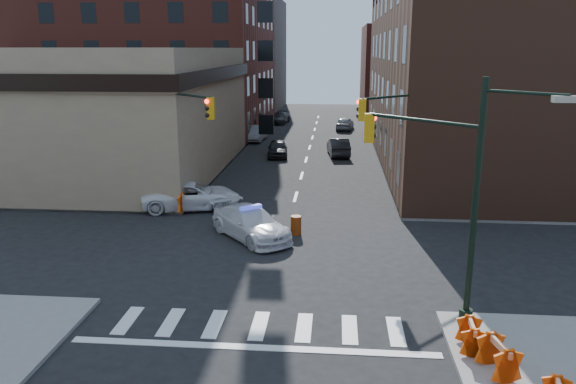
% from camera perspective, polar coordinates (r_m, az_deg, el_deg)
% --- Properties ---
extents(ground, '(140.00, 140.00, 0.00)m').
position_cam_1_polar(ground, '(25.38, -0.86, -6.29)').
color(ground, black).
rests_on(ground, ground).
extents(sidewalk_nw, '(34.00, 54.50, 0.15)m').
position_cam_1_polar(sidewalk_nw, '(62.47, -19.24, 5.41)').
color(sidewalk_nw, gray).
rests_on(sidewalk_nw, ground).
extents(sidewalk_ne, '(34.00, 54.50, 0.15)m').
position_cam_1_polar(sidewalk_ne, '(60.67, 24.78, 4.65)').
color(sidewalk_ne, gray).
rests_on(sidewalk_ne, ground).
extents(bank_building, '(22.00, 22.00, 9.00)m').
position_cam_1_polar(bank_building, '(44.79, -21.00, 7.73)').
color(bank_building, '#938160').
rests_on(bank_building, ground).
extents(apartment_block, '(25.00, 25.00, 24.00)m').
position_cam_1_polar(apartment_block, '(67.04, -13.86, 16.59)').
color(apartment_block, maroon).
rests_on(apartment_block, ground).
extents(commercial_row_ne, '(14.00, 34.00, 14.00)m').
position_cam_1_polar(commercial_row_ne, '(47.36, 18.19, 11.32)').
color(commercial_row_ne, '#523021').
rests_on(commercial_row_ne, ground).
extents(filler_nw, '(20.00, 18.00, 16.00)m').
position_cam_1_polar(filler_nw, '(87.58, -7.43, 13.65)').
color(filler_nw, brown).
rests_on(filler_nw, ground).
extents(filler_ne, '(16.00, 16.00, 12.00)m').
position_cam_1_polar(filler_ne, '(82.49, 13.28, 11.96)').
color(filler_ne, maroon).
rests_on(filler_ne, ground).
extents(signal_pole_se, '(5.40, 5.27, 8.00)m').
position_cam_1_polar(signal_pole_se, '(18.96, 15.80, 0.59)').
color(signal_pole_se, black).
rests_on(signal_pole_se, sidewalk_se).
extents(signal_pole_nw, '(3.58, 3.67, 8.00)m').
position_cam_1_polar(signal_pole_nw, '(30.47, -10.93, 5.40)').
color(signal_pole_nw, black).
rests_on(signal_pole_nw, sidewalk_nw).
extents(signal_pole_ne, '(3.67, 3.58, 8.00)m').
position_cam_1_polar(signal_pole_ne, '(29.54, 11.55, 5.10)').
color(signal_pole_ne, black).
rests_on(signal_pole_ne, sidewalk_ne).
extents(tree_ne_near, '(3.00, 3.00, 4.85)m').
position_cam_1_polar(tree_ne_near, '(50.18, 10.81, 7.88)').
color(tree_ne_near, black).
rests_on(tree_ne_near, sidewalk_ne).
extents(tree_ne_far, '(3.00, 3.00, 4.85)m').
position_cam_1_polar(tree_ne_far, '(58.10, 10.03, 8.77)').
color(tree_ne_far, black).
rests_on(tree_ne_far, sidewalk_ne).
extents(police_car, '(4.91, 5.32, 1.50)m').
position_cam_1_polar(police_car, '(27.26, -3.81, -3.17)').
color(police_car, silver).
rests_on(police_car, ground).
extents(pickup, '(6.03, 3.85, 1.55)m').
position_cam_1_polar(pickup, '(32.58, -9.78, -0.37)').
color(pickup, white).
rests_on(pickup, ground).
extents(parked_car_wnear, '(2.02, 4.25, 1.40)m').
position_cam_1_polar(parked_car_wnear, '(47.79, -1.06, 4.44)').
color(parked_car_wnear, black).
rests_on(parked_car_wnear, ground).
extents(parked_car_wfar, '(1.83, 4.58, 1.48)m').
position_cam_1_polar(parked_car_wfar, '(56.27, -3.24, 5.97)').
color(parked_car_wfar, '#919499').
rests_on(parked_car_wfar, ground).
extents(parked_car_wdeep, '(2.46, 4.90, 1.37)m').
position_cam_1_polar(parked_car_wdeep, '(69.45, -0.85, 7.54)').
color(parked_car_wdeep, black).
rests_on(parked_car_wdeep, ground).
extents(parked_car_enear, '(2.12, 4.77, 1.52)m').
position_cam_1_polar(parked_car_enear, '(48.45, 5.13, 4.59)').
color(parked_car_enear, black).
rests_on(parked_car_enear, ground).
extents(parked_car_efar, '(2.26, 4.49, 1.47)m').
position_cam_1_polar(parked_car_efar, '(64.15, 5.80, 6.95)').
color(parked_car_efar, gray).
rests_on(parked_car_efar, ground).
extents(pedestrian_a, '(0.75, 0.73, 1.74)m').
position_cam_1_polar(pedestrian_a, '(34.29, -11.83, 0.69)').
color(pedestrian_a, black).
rests_on(pedestrian_a, sidewalk_nw).
extents(pedestrian_b, '(1.09, 0.99, 1.81)m').
position_cam_1_polar(pedestrian_b, '(33.20, -17.80, -0.09)').
color(pedestrian_b, black).
rests_on(pedestrian_b, sidewalk_nw).
extents(pedestrian_c, '(1.03, 0.70, 1.62)m').
position_cam_1_polar(pedestrian_c, '(34.10, -21.10, -0.17)').
color(pedestrian_c, '#1F242E').
rests_on(pedestrian_c, sidewalk_nw).
extents(barrel_road, '(0.68, 0.68, 0.94)m').
position_cam_1_polar(barrel_road, '(27.81, 0.82, -3.39)').
color(barrel_road, '#DF4C0A').
rests_on(barrel_road, ground).
extents(barrel_bank, '(0.68, 0.68, 1.02)m').
position_cam_1_polar(barrel_bank, '(32.39, -8.43, -0.89)').
color(barrel_bank, red).
rests_on(barrel_bank, ground).
extents(barricade_se_a, '(0.64, 1.19, 0.87)m').
position_cam_1_polar(barricade_se_a, '(18.21, 18.11, -13.76)').
color(barricade_se_a, '#E2490A').
rests_on(barricade_se_a, sidewalk_se).
extents(barricade_se_b, '(0.92, 1.40, 0.96)m').
position_cam_1_polar(barricade_se_b, '(17.25, 20.59, -15.48)').
color(barricade_se_b, '#C75E09').
rests_on(barricade_se_b, sidewalk_se).
extents(barricade_nw_a, '(1.46, 0.90, 1.02)m').
position_cam_1_polar(barricade_nw_a, '(31.75, -11.57, -1.06)').
color(barricade_nw_a, orange).
rests_on(barricade_nw_a, sidewalk_nw).
extents(barricade_nw_b, '(1.46, 0.94, 1.01)m').
position_cam_1_polar(barricade_nw_b, '(33.62, -15.03, -0.41)').
color(barricade_nw_b, '#EA3B0B').
rests_on(barricade_nw_b, sidewalk_nw).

